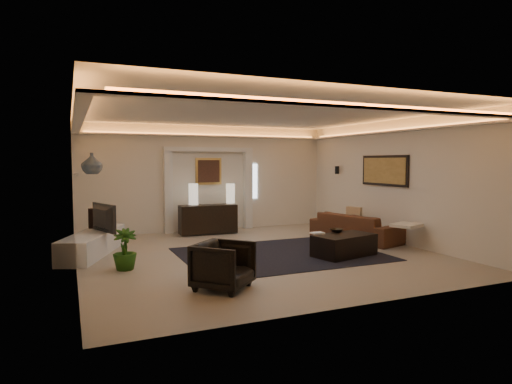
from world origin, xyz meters
name	(u,v)px	position (x,y,z in m)	size (l,w,h in m)	color
floor	(259,254)	(0.00, 0.00, 0.00)	(7.00, 7.00, 0.00)	gray
ceiling	(259,113)	(0.00, 0.00, 2.90)	(7.00, 7.00, 0.00)	white
wall_back	(208,178)	(0.00, 3.50, 1.45)	(7.00, 7.00, 0.00)	silver
wall_front	(365,197)	(0.00, -3.50, 1.45)	(7.00, 7.00, 0.00)	silver
wall_left	(74,189)	(-3.50, 0.00, 1.45)	(7.00, 7.00, 0.00)	silver
wall_right	(394,181)	(3.50, 0.00, 1.45)	(7.00, 7.00, 0.00)	silver
cove_soffit	(259,127)	(0.00, 0.00, 2.62)	(7.00, 7.00, 0.04)	silver
daylight_slit	(253,181)	(1.35, 3.48, 1.35)	(0.25, 0.03, 1.00)	white
area_rug	(280,254)	(0.40, -0.20, 0.01)	(4.00, 3.00, 0.01)	black
pilaster_left	(168,192)	(-1.15, 3.40, 1.10)	(0.22, 0.20, 2.20)	silver
pilaster_right	(248,190)	(1.15, 3.40, 1.10)	(0.22, 0.20, 2.20)	silver
alcove_header	(209,150)	(0.00, 3.40, 2.25)	(2.52, 0.20, 0.12)	silver
painting_frame	(209,171)	(0.00, 3.47, 1.65)	(0.74, 0.04, 0.74)	tan
painting_canvas	(209,171)	(0.00, 3.44, 1.65)	(0.62, 0.02, 0.62)	#4C2D1E
art_panel_frame	(384,171)	(3.47, 0.30, 1.70)	(0.04, 1.64, 0.74)	black
art_panel_gold	(384,171)	(3.44, 0.30, 1.70)	(0.02, 1.50, 0.62)	tan
wall_sconce	(337,170)	(3.38, 2.20, 1.68)	(0.12, 0.12, 0.22)	black
wall_niche	(76,175)	(-3.44, 1.40, 1.65)	(0.10, 0.55, 0.04)	silver
console	(208,219)	(-0.22, 2.83, 0.40)	(1.50, 0.47, 0.75)	black
lamp_left	(193,193)	(-0.55, 3.07, 1.09)	(0.25, 0.25, 0.56)	beige
lamp_right	(230,192)	(0.50, 3.07, 1.09)	(0.24, 0.24, 0.54)	beige
media_ledge	(93,243)	(-3.15, 1.37, 0.22)	(0.62, 2.49, 0.47)	white
tv	(99,218)	(-3.03, 1.31, 0.74)	(0.13, 1.02, 0.59)	black
figurine	(92,220)	(-3.13, 1.95, 0.64)	(0.16, 0.16, 0.44)	black
ginger_jar	(92,163)	(-3.15, 1.08, 1.88)	(0.41, 0.41, 0.42)	slate
plant	(125,249)	(-2.70, -0.26, 0.36)	(0.41, 0.41, 0.73)	#1F490F
sofa	(355,227)	(2.79, 0.51, 0.33)	(0.88, 2.24, 0.65)	black
throw_blanket	(407,225)	(3.08, -0.92, 0.55)	(0.60, 0.49, 0.07)	silver
throw_pillow	(354,215)	(3.15, 1.06, 0.55)	(0.12, 0.40, 0.40)	tan
coffee_table	(344,246)	(1.52, -0.86, 0.21)	(1.26, 0.69, 0.47)	black
bowl	(337,232)	(1.57, -0.51, 0.44)	(0.27, 0.27, 0.07)	black
magazine	(317,235)	(1.07, -0.56, 0.42)	(0.26, 0.19, 0.03)	white
armchair	(223,266)	(-1.48, -2.06, 0.36)	(0.77, 0.79, 0.72)	black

